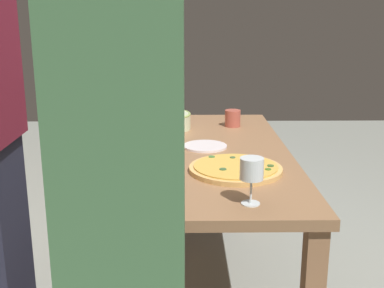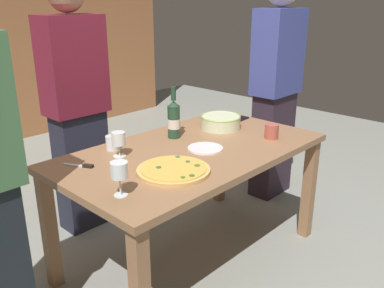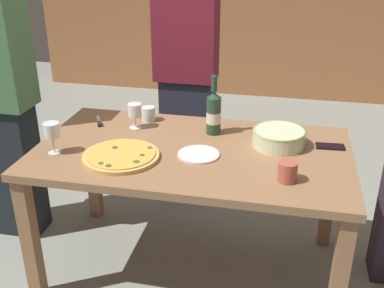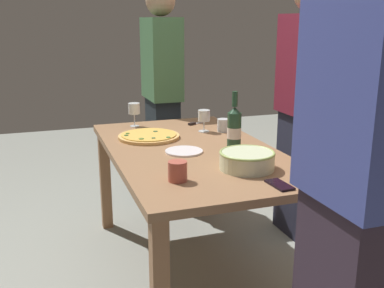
{
  "view_description": "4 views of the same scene",
  "coord_description": "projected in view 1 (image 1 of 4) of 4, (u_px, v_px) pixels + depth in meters",
  "views": [
    {
      "loc": [
        -2.19,
        0.03,
        1.38
      ],
      "look_at": [
        0.0,
        0.0,
        0.78
      ],
      "focal_mm": 45.84,
      "sensor_mm": 36.0,
      "label": 1
    },
    {
      "loc": [
        -1.65,
        -1.57,
        1.59
      ],
      "look_at": [
        0.0,
        0.0,
        0.78
      ],
      "focal_mm": 38.47,
      "sensor_mm": 36.0,
      "label": 2
    },
    {
      "loc": [
        0.45,
        -2.11,
        1.77
      ],
      "look_at": [
        0.0,
        0.0,
        0.78
      ],
      "focal_mm": 43.8,
      "sensor_mm": 36.0,
      "label": 3
    },
    {
      "loc": [
        2.36,
        -0.81,
        1.45
      ],
      "look_at": [
        0.0,
        0.0,
        0.78
      ],
      "focal_mm": 42.91,
      "sensor_mm": 36.0,
      "label": 4
    }
  ],
  "objects": [
    {
      "name": "person_guest_left",
      "position": [
        164.0,
        82.0,
        3.36
      ],
      "size": [
        0.41,
        0.24,
        1.76
      ],
      "rotation": [
        0.0,
        0.0,
        -2.99
      ],
      "color": "#302431",
      "rests_on": "ground"
    },
    {
      "name": "wine_glass_by_bottle",
      "position": [
        139.0,
        152.0,
        1.9
      ],
      "size": [
        0.08,
        0.08,
        0.14
      ],
      "color": "white",
      "rests_on": "dining_table"
    },
    {
      "name": "serving_bowl",
      "position": [
        166.0,
        120.0,
        2.68
      ],
      "size": [
        0.27,
        0.27,
        0.09
      ],
      "color": "beige",
      "rests_on": "dining_table"
    },
    {
      "name": "dining_table",
      "position": [
        192.0,
        169.0,
        2.31
      ],
      "size": [
        1.6,
        0.9,
        0.75
      ],
      "color": "#936947",
      "rests_on": "ground"
    },
    {
      "name": "pizza_knife",
      "position": [
        128.0,
        196.0,
        1.7
      ],
      "size": [
        0.1,
        0.17,
        0.02
      ],
      "color": "silver",
      "rests_on": "dining_table"
    },
    {
      "name": "cup_ceramic",
      "position": [
        233.0,
        118.0,
        2.74
      ],
      "size": [
        0.09,
        0.09,
        0.09
      ],
      "primitive_type": "cylinder",
      "color": "#B55343",
      "rests_on": "dining_table"
    },
    {
      "name": "wine_bottle",
      "position": [
        144.0,
        121.0,
        2.32
      ],
      "size": [
        0.08,
        0.08,
        0.33
      ],
      "color": "#22432C",
      "rests_on": "dining_table"
    },
    {
      "name": "cup_amber",
      "position": [
        111.0,
        163.0,
        1.95
      ],
      "size": [
        0.08,
        0.08,
        0.08
      ],
      "primitive_type": "cylinder",
      "color": "white",
      "rests_on": "dining_table"
    },
    {
      "name": "pizza",
      "position": [
        236.0,
        169.0,
        1.97
      ],
      "size": [
        0.38,
        0.38,
        0.03
      ],
      "color": "#E1AC61",
      "rests_on": "dining_table"
    },
    {
      "name": "person_host",
      "position": [
        132.0,
        244.0,
        1.1
      ],
      "size": [
        0.43,
        0.24,
        1.71
      ],
      "rotation": [
        0.0,
        0.0,
        -0.13
      ],
      "color": "black",
      "rests_on": "ground"
    },
    {
      "name": "cell_phone",
      "position": [
        162.0,
        118.0,
        2.94
      ],
      "size": [
        0.15,
        0.08,
        0.01
      ],
      "primitive_type": "cube",
      "rotation": [
        0.0,
        0.0,
        4.77
      ],
      "color": "black",
      "rests_on": "dining_table"
    },
    {
      "name": "side_plate",
      "position": [
        205.0,
        146.0,
        2.33
      ],
      "size": [
        0.21,
        0.21,
        0.01
      ],
      "primitive_type": "cylinder",
      "color": "white",
      "rests_on": "dining_table"
    },
    {
      "name": "wine_glass_near_pizza",
      "position": [
        252.0,
        171.0,
        1.61
      ],
      "size": [
        0.08,
        0.08,
        0.16
      ],
      "color": "white",
      "rests_on": "dining_table"
    }
  ]
}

